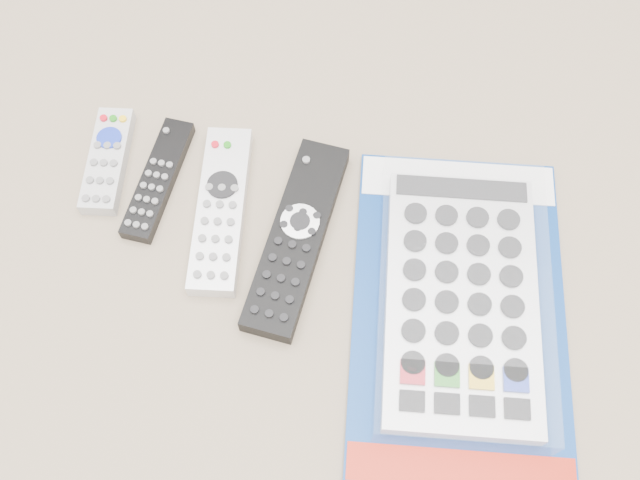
% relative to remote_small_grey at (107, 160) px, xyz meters
% --- Properties ---
extents(remote_small_grey, '(0.06, 0.14, 0.02)m').
position_rel_remote_small_grey_xyz_m(remote_small_grey, '(0.00, 0.00, 0.00)').
color(remote_small_grey, '#B3B3B6').
rests_on(remote_small_grey, ground).
extents(remote_slim_black, '(0.04, 0.16, 0.02)m').
position_rel_remote_small_grey_xyz_m(remote_slim_black, '(0.07, -0.01, -0.00)').
color(remote_slim_black, black).
rests_on(remote_slim_black, ground).
extents(remote_silver_dvd, '(0.08, 0.21, 0.02)m').
position_rel_remote_small_grey_xyz_m(remote_silver_dvd, '(0.15, -0.04, 0.00)').
color(remote_silver_dvd, silver).
rests_on(remote_silver_dvd, ground).
extents(remote_large_black, '(0.07, 0.24, 0.03)m').
position_rel_remote_small_grey_xyz_m(remote_large_black, '(0.24, -0.05, 0.00)').
color(remote_large_black, black).
rests_on(remote_large_black, ground).
extents(jumbo_remote_packaged, '(0.27, 0.40, 0.05)m').
position_rel_remote_small_grey_xyz_m(jumbo_remote_packaged, '(0.43, -0.09, 0.01)').
color(jumbo_remote_packaged, navy).
rests_on(jumbo_remote_packaged, ground).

